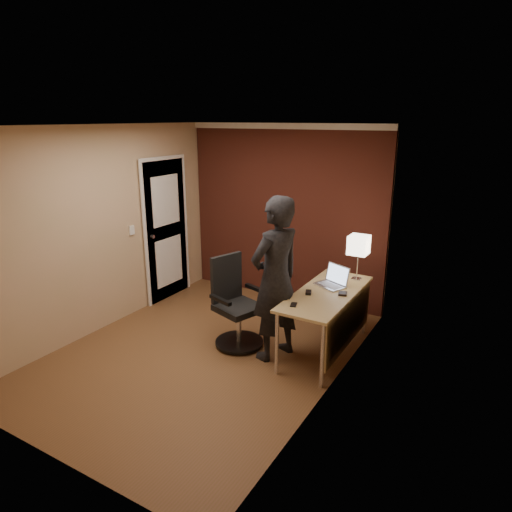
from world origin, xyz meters
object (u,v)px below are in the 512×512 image
mouse (308,292)px  office_chair (235,307)px  laptop (333,280)px  wallet (343,294)px  person (275,279)px  desk_lamp (359,246)px  phone (294,305)px  desk (332,304)px

mouse → office_chair: 0.90m
laptop → wallet: laptop is taller
office_chair → person: size_ratio=0.57×
desk_lamp → phone: bearing=-106.0°
office_chair → desk_lamp: bearing=38.5°
desk_lamp → wallet: 0.68m
laptop → wallet: 0.30m
desk_lamp → office_chair: 1.61m
desk_lamp → laptop: desk_lamp is taller
mouse → laptop: bearing=50.4°
desk → office_chair: office_chair is taller
laptop → office_chair: size_ratio=0.39×
person → desk_lamp: bearing=165.2°
desk → desk_lamp: size_ratio=2.80×
office_chair → desk: bearing=17.7°
laptop → office_chair: (-0.97, -0.58, -0.33)m
laptop → person: 0.75m
desk_lamp → laptop: (-0.17, -0.33, -0.35)m
desk_lamp → person: size_ratio=0.29×
phone → desk_lamp: bearing=57.2°
mouse → phone: 0.36m
laptop → office_chair: bearing=-149.2°
desk → desk_lamp: (0.08, 0.57, 0.55)m
laptop → wallet: bearing=-48.7°
desk_lamp → office_chair: size_ratio=0.52×
desk → office_chair: size_ratio=1.44×
wallet → person: person is taller
laptop → office_chair: office_chair is taller
mouse → person: 0.40m
laptop → phone: (-0.14, -0.75, -0.06)m
desk_lamp → person: (-0.60, -0.92, -0.24)m
mouse → person: person is taller
phone → wallet: wallet is taller
desk_lamp → wallet: (0.03, -0.55, -0.41)m
desk_lamp → mouse: desk_lamp is taller
mouse → office_chair: office_chair is taller
laptop → wallet: (0.19, -0.22, -0.05)m
laptop → phone: laptop is taller
office_chair → wallet: bearing=17.1°
laptop → wallet: size_ratio=3.70×
desk_lamp → phone: size_ratio=4.65×
office_chair → laptop: bearing=30.8°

